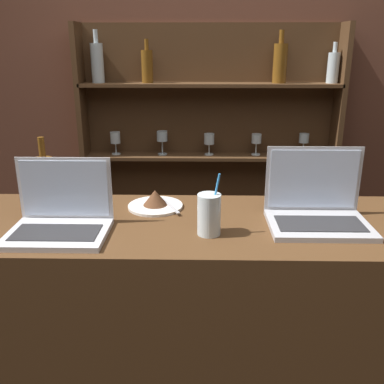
% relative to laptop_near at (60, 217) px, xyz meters
% --- Properties ---
extents(bar_counter, '(2.14, 0.56, 1.00)m').
position_rel_laptop_near_xyz_m(bar_counter, '(0.52, 0.09, -0.55)').
color(bar_counter, '#4C3019').
rests_on(bar_counter, ground_plane).
extents(back_wall, '(7.00, 0.06, 2.70)m').
position_rel_laptop_near_xyz_m(back_wall, '(0.52, 1.40, 0.30)').
color(back_wall, brown).
rests_on(back_wall, ground_plane).
extents(back_shelf, '(1.55, 0.18, 1.71)m').
position_rel_laptop_near_xyz_m(back_shelf, '(0.51, 1.32, -0.14)').
color(back_shelf, '#472D19').
rests_on(back_shelf, ground_plane).
extents(laptop_near, '(0.32, 0.24, 0.23)m').
position_rel_laptop_near_xyz_m(laptop_near, '(0.00, 0.00, 0.00)').
color(laptop_near, silver).
rests_on(laptop_near, bar_counter).
extents(laptop_far, '(0.33, 0.25, 0.25)m').
position_rel_laptop_near_xyz_m(laptop_far, '(0.86, 0.09, 0.00)').
color(laptop_far, '#ADADB2').
rests_on(laptop_far, bar_counter).
extents(cake_plate, '(0.21, 0.21, 0.07)m').
position_rel_laptop_near_xyz_m(cake_plate, '(0.29, 0.23, -0.03)').
color(cake_plate, silver).
rests_on(cake_plate, bar_counter).
extents(water_glass, '(0.08, 0.08, 0.20)m').
position_rel_laptop_near_xyz_m(water_glass, '(0.49, -0.01, 0.02)').
color(water_glass, silver).
rests_on(water_glass, bar_counter).
extents(wine_bottle_amber, '(0.07, 0.07, 0.27)m').
position_rel_laptop_near_xyz_m(wine_bottle_amber, '(-0.12, 0.21, 0.05)').
color(wine_bottle_amber, brown).
rests_on(wine_bottle_amber, bar_counter).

